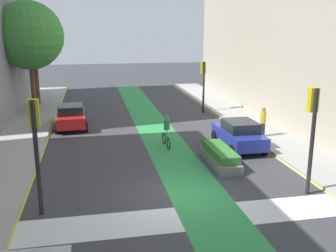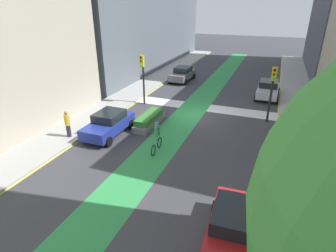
{
  "view_description": "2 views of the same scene",
  "coord_description": "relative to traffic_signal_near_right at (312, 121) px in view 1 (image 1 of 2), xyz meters",
  "views": [
    {
      "loc": [
        -3.2,
        -14.05,
        6.51
      ],
      "look_at": [
        0.62,
        5.28,
        1.51
      ],
      "focal_mm": 41.36,
      "sensor_mm": 36.0,
      "label": 1
    },
    {
      "loc": [
        -5.2,
        19.86,
        8.27
      ],
      "look_at": [
        0.23,
        5.93,
        1.53
      ],
      "focal_mm": 29.52,
      "sensor_mm": 36.0,
      "label": 2
    }
  ],
  "objects": [
    {
      "name": "ground_plane",
      "position": [
        -5.15,
        0.81,
        -3.01
      ],
      "size": [
        120.0,
        120.0,
        0.0
      ],
      "primitive_type": "plane",
      "color": "#38383D"
    },
    {
      "name": "bike_lane_paint",
      "position": [
        -4.35,
        0.81,
        -3.01
      ],
      "size": [
        2.4,
        60.0,
        0.01
      ],
      "primitive_type": "cube",
      "color": "#2D8C47",
      "rests_on": "ground_plane"
    },
    {
      "name": "crosswalk_band",
      "position": [
        -5.15,
        -1.19,
        -3.01
      ],
      "size": [
        12.0,
        1.8,
        0.01
      ],
      "primitive_type": "cube",
      "color": "silver",
      "rests_on": "ground_plane"
    },
    {
      "name": "curb_stripe_left",
      "position": [
        -11.15,
        0.81,
        -3.01
      ],
      "size": [
        0.16,
        60.0,
        0.01
      ],
      "primitive_type": "cube",
      "color": "yellow",
      "rests_on": "ground_plane"
    },
    {
      "name": "curb_stripe_right",
      "position": [
        0.85,
        0.81,
        -3.01
      ],
      "size": [
        0.16,
        60.0,
        0.01
      ],
      "primitive_type": "cube",
      "color": "yellow",
      "rests_on": "ground_plane"
    },
    {
      "name": "traffic_signal_near_right",
      "position": [
        0.0,
        0.0,
        0.0
      ],
      "size": [
        0.35,
        0.52,
        4.3
      ],
      "color": "black",
      "rests_on": "ground_plane"
    },
    {
      "name": "traffic_signal_near_left",
      "position": [
        -10.34,
        0.25,
        -0.09
      ],
      "size": [
        0.35,
        0.52,
        4.17
      ],
      "color": "black",
      "rests_on": "ground_plane"
    },
    {
      "name": "traffic_signal_far_right",
      "position": [
        0.22,
        15.8,
        -0.21
      ],
      "size": [
        0.35,
        0.52,
        3.99
      ],
      "color": "black",
      "rests_on": "ground_plane"
    },
    {
      "name": "car_blue_right_far",
      "position": [
        -0.46,
        6.29,
        -2.21
      ],
      "size": [
        2.03,
        4.21,
        1.57
      ],
      "color": "navy",
      "rests_on": "ground_plane"
    },
    {
      "name": "car_red_left_far",
      "position": [
        -9.82,
        12.78,
        -2.21
      ],
      "size": [
        2.18,
        4.28,
        1.57
      ],
      "color": "#A51919",
      "rests_on": "ground_plane"
    },
    {
      "name": "cyclist_in_lane",
      "position": [
        -4.38,
        7.2,
        -2.04
      ],
      "size": [
        0.32,
        1.73,
        1.86
      ],
      "color": "black",
      "rests_on": "ground_plane"
    },
    {
      "name": "pedestrian_sidewalk_right_a",
      "position": [
        1.65,
        7.81,
        -1.95
      ],
      "size": [
        0.34,
        0.34,
        1.78
      ],
      "color": "#262638",
      "rests_on": "sidewalk_right"
    },
    {
      "name": "pedestrian_sidewalk_left_a",
      "position": [
        -12.01,
        11.64,
        -2.09
      ],
      "size": [
        0.34,
        0.34,
        1.54
      ],
      "color": "#262638",
      "rests_on": "sidewalk_left"
    },
    {
      "name": "street_tree_near",
      "position": [
        -12.76,
        17.56,
        2.95
      ],
      "size": [
        5.07,
        5.07,
        8.36
      ],
      "color": "brown",
      "rests_on": "sidewalk_left"
    },
    {
      "name": "street_tree_far",
      "position": [
        -12.92,
        20.98,
        2.85
      ],
      "size": [
        5.02,
        5.02,
        8.23
      ],
      "color": "brown",
      "rests_on": "sidewalk_left"
    },
    {
      "name": "median_planter",
      "position": [
        -2.35,
        3.9,
        -2.61
      ],
      "size": [
        1.06,
        3.47,
        0.85
      ],
      "color": "slate",
      "rests_on": "ground_plane"
    }
  ]
}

